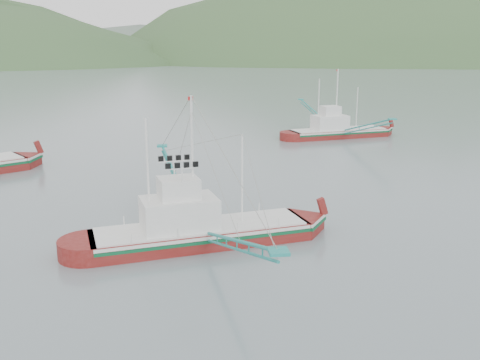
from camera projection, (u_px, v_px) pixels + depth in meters
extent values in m
plane|color=slate|center=(251.00, 255.00, 32.47)|extent=(1200.00, 1200.00, 0.00)
cube|color=maroon|center=(201.00, 240.00, 34.35)|extent=(14.37, 6.56, 1.85)
cube|color=silver|center=(201.00, 229.00, 34.16)|extent=(14.11, 6.57, 0.20)
cube|color=#0B522D|center=(201.00, 232.00, 34.22)|extent=(14.12, 6.59, 0.20)
cube|color=silver|center=(201.00, 226.00, 34.12)|extent=(13.65, 6.23, 0.11)
cube|color=silver|center=(179.00, 214.00, 33.44)|extent=(5.16, 3.88, 2.04)
cube|color=silver|center=(179.00, 188.00, 33.04)|extent=(2.79, 2.50, 1.30)
cylinder|color=white|center=(193.00, 164.00, 32.97)|extent=(0.15, 0.15, 8.34)
cylinder|color=white|center=(148.00, 177.00, 32.25)|extent=(0.13, 0.13, 7.09)
cylinder|color=white|center=(242.00, 179.00, 34.29)|extent=(0.11, 0.11, 5.84)
cube|color=maroon|center=(338.00, 136.00, 74.24)|extent=(14.19, 6.49, 1.83)
cube|color=silver|center=(338.00, 130.00, 74.05)|extent=(13.93, 6.50, 0.20)
cube|color=#0B522D|center=(338.00, 132.00, 74.11)|extent=(13.94, 6.52, 0.20)
cube|color=silver|center=(338.00, 129.00, 74.01)|extent=(13.48, 6.16, 0.11)
cube|color=silver|center=(330.00, 123.00, 73.34)|extent=(5.09, 3.83, 2.01)
cube|color=silver|center=(330.00, 111.00, 72.94)|extent=(2.75, 2.47, 1.28)
cylinder|color=white|center=(337.00, 100.00, 72.87)|extent=(0.15, 0.15, 8.23)
cylinder|color=white|center=(319.00, 105.00, 72.16)|extent=(0.13, 0.13, 7.00)
cylinder|color=white|center=(357.00, 108.00, 74.18)|extent=(0.11, 0.11, 5.76)
ellipsoid|color=#37582D|center=(453.00, 60.00, 473.65)|extent=(684.00, 432.00, 306.00)
ellipsoid|color=slate|center=(208.00, 58.00, 575.30)|extent=(960.00, 400.00, 240.00)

